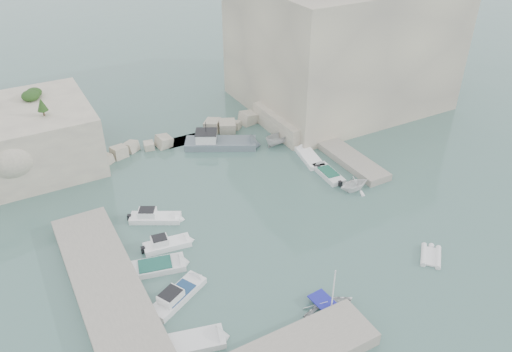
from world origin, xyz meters
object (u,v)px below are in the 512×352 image
motorboat_c (156,269)px  tender_east_d (280,143)px  tender_east_a (354,190)px  motorboat_d (178,298)px  motorboat_a (156,220)px  tender_east_b (328,176)px  work_boat (221,146)px  motorboat_b (168,247)px  inflatable_dinghy (430,258)px  tender_east_c (309,159)px  rowboat (331,313)px  motorboat_e (195,344)px

motorboat_c → tender_east_d: tender_east_d is taller
tender_east_a → motorboat_d: bearing=106.0°
motorboat_a → tender_east_b: bearing=24.6°
tender_east_b → work_boat: (-7.63, 12.06, 0.00)m
motorboat_b → inflatable_dinghy: bearing=-24.8°
motorboat_b → work_boat: size_ratio=0.49×
motorboat_a → work_boat: size_ratio=0.57×
tender_east_d → work_boat: (-6.89, 2.84, 0.00)m
motorboat_d → work_boat: 25.51m
motorboat_b → tender_east_c: size_ratio=0.83×
tender_east_b → tender_east_c: 4.09m
inflatable_dinghy → tender_east_c: size_ratio=0.58×
inflatable_dinghy → tender_east_c: bearing=46.1°
tender_east_a → rowboat: bearing=137.9°
motorboat_e → tender_east_d: tender_east_d is taller
motorboat_b → motorboat_e: bearing=-93.0°
motorboat_a → tender_east_b: motorboat_a is taller
motorboat_a → motorboat_c: bearing=-80.2°
motorboat_d → rowboat: motorboat_d is taller
motorboat_b → rowboat: size_ratio=1.03×
tender_east_c → tender_east_b: bearing=-171.5°
motorboat_c → tender_east_c: (22.33, 9.18, 0.00)m
tender_east_a → tender_east_c: tender_east_a is taller
tender_east_c → work_boat: (-7.83, 7.98, 0.00)m
motorboat_d → inflatable_dinghy: 22.49m
motorboat_a → work_boat: work_boat is taller
motorboat_e → tender_east_c: same height
motorboat_c → tender_east_a: (22.84, 1.46, 0.00)m
motorboat_e → inflatable_dinghy: bearing=10.4°
motorboat_e → inflatable_dinghy: (22.21, -1.49, 0.00)m
tender_east_a → tender_east_c: size_ratio=0.62×
motorboat_b → inflatable_dinghy: (20.08, -12.80, 0.00)m
motorboat_d → tender_east_c: size_ratio=1.04×
rowboat → tender_east_a: (12.49, 12.90, 0.00)m
tender_east_a → tender_east_d: bearing=8.4°
tender_east_d → work_boat: work_boat is taller
tender_east_c → tender_east_d: tender_east_d is taller
motorboat_c → motorboat_d: motorboat_d is taller
motorboat_e → inflatable_dinghy: size_ratio=1.50×
inflatable_dinghy → tender_east_a: bearing=43.1°
motorboat_a → tender_east_a: 21.15m
motorboat_a → work_boat: 16.04m
work_boat → tender_east_c: bearing=-17.4°
tender_east_d → inflatable_dinghy: bearing=171.2°
motorboat_a → motorboat_b: size_ratio=1.16×
inflatable_dinghy → motorboat_d: bearing=120.6°
motorboat_d → work_boat: bearing=28.9°
motorboat_c → work_boat: size_ratio=0.59×
tender_east_a → tender_east_b: bearing=13.1°
tender_east_b → tender_east_d: (-0.74, 9.21, 0.00)m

